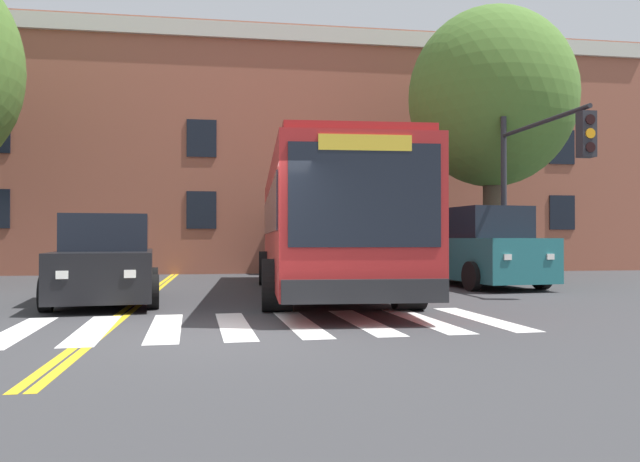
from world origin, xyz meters
TOP-DOWN VIEW (x-y plane):
  - ground_plane at (0.00, 0.00)m, footprint 120.00×120.00m
  - crosswalk at (0.64, 1.05)m, footprint 7.81×3.50m
  - lane_line_yellow_inner at (-1.87, 15.05)m, footprint 0.12×36.00m
  - lane_line_yellow_outer at (-1.71, 15.05)m, footprint 0.12×36.00m
  - city_bus at (2.36, 6.40)m, footprint 3.40×12.23m
  - car_black_near_lane at (-2.46, 4.92)m, footprint 2.47×4.88m
  - car_teal_far_lane at (7.06, 8.01)m, footprint 2.64×5.20m
  - car_navy_behind_bus at (2.73, 15.24)m, footprint 2.65×4.84m
  - traffic_light_near_corner at (7.73, 5.85)m, footprint 0.34×4.13m
  - street_tree_curbside_large at (8.41, 9.98)m, footprint 6.79×6.76m
  - building_facade at (-0.83, 18.28)m, footprint 36.33×6.77m

SIDE VIEW (x-z plane):
  - ground_plane at x=0.00m, z-range 0.00..0.00m
  - lane_line_yellow_inner at x=-1.87m, z-range 0.00..0.01m
  - lane_line_yellow_outer at x=-1.71m, z-range 0.00..0.01m
  - crosswalk at x=0.64m, z-range 0.00..0.01m
  - car_black_near_lane at x=-2.46m, z-range -0.08..1.75m
  - car_teal_far_lane at x=7.06m, z-range -0.05..2.15m
  - car_navy_behind_bus at x=2.73m, z-range -0.06..2.19m
  - city_bus at x=2.36m, z-range 0.15..3.31m
  - traffic_light_near_corner at x=7.73m, z-range 0.79..5.53m
  - building_facade at x=-0.83m, z-range 0.01..9.59m
  - street_tree_curbside_large at x=8.41m, z-range 1.47..10.14m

